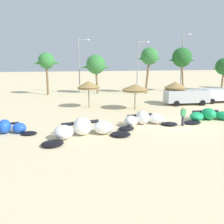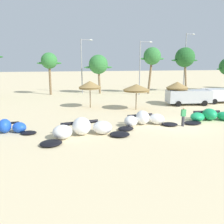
# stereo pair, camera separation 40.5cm
# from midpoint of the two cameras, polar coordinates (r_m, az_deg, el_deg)

# --- Properties ---
(ground_plane) EXTENTS (260.00, 260.00, 0.00)m
(ground_plane) POSITION_cam_midpoint_polar(r_m,az_deg,el_deg) (20.56, 15.49, -3.02)
(ground_plane) COLOR beige
(kite_far_left) EXTENTS (4.76, 2.33, 1.05)m
(kite_far_left) POSITION_cam_midpoint_polar(r_m,az_deg,el_deg) (18.95, -25.41, -3.77)
(kite_far_left) COLOR black
(kite_far_left) RESTS_ON ground
(kite_left) EXTENTS (6.58, 3.50, 1.30)m
(kite_left) POSITION_cam_midpoint_polar(r_m,az_deg,el_deg) (16.79, -7.55, -4.27)
(kite_left) COLOR black
(kite_left) RESTS_ON ground
(kite_left_of_center) EXTENTS (5.58, 2.78, 1.20)m
(kite_left_of_center) POSITION_cam_midpoint_polar(r_m,az_deg,el_deg) (19.78, 7.27, -1.89)
(kite_left_of_center) COLOR black
(kite_left_of_center) RESTS_ON ground
(kite_center) EXTENTS (6.24, 3.30, 1.05)m
(kite_center) POSITION_cam_midpoint_polar(r_m,az_deg,el_deg) (23.05, 22.46, -0.88)
(kite_center) COLOR black
(kite_center) RESTS_ON ground
(beach_umbrella_near_van) EXTENTS (2.66, 2.66, 3.12)m
(beach_umbrella_near_van) POSITION_cam_midpoint_polar(r_m,az_deg,el_deg) (27.19, -6.18, 6.62)
(beach_umbrella_near_van) COLOR brown
(beach_umbrella_near_van) RESTS_ON ground
(beach_umbrella_middle) EXTENTS (3.00, 3.00, 2.87)m
(beach_umbrella_middle) POSITION_cam_midpoint_polar(r_m,az_deg,el_deg) (26.01, 5.25, 5.95)
(beach_umbrella_middle) COLOR brown
(beach_umbrella_middle) RESTS_ON ground
(beach_umbrella_near_palms) EXTENTS (2.75, 2.75, 2.86)m
(beach_umbrella_near_palms) POSITION_cam_midpoint_polar(r_m,az_deg,el_deg) (30.37, 14.88, 6.33)
(beach_umbrella_near_palms) COLOR brown
(beach_umbrella_near_palms) RESTS_ON ground
(parked_van) EXTENTS (5.13, 2.46, 1.84)m
(parked_van) POSITION_cam_midpoint_polar(r_m,az_deg,el_deg) (33.80, 24.17, 3.99)
(parked_van) COLOR silver
(parked_van) RESTS_ON ground
(parked_car_second) EXTENTS (5.58, 2.69, 1.84)m
(parked_car_second) POSITION_cam_midpoint_polar(r_m,az_deg,el_deg) (30.51, 17.21, 3.76)
(parked_car_second) COLOR #B2B7BC
(parked_car_second) RESTS_ON ground
(person_near_kites) EXTENTS (0.36, 0.24, 1.62)m
(person_near_kites) POSITION_cam_midpoint_polar(r_m,az_deg,el_deg) (20.13, 16.45, -0.99)
(person_near_kites) COLOR #383842
(person_near_kites) RESTS_ON ground
(palm_left) EXTENTS (3.89, 2.59, 6.79)m
(palm_left) POSITION_cam_midpoint_polar(r_m,az_deg,el_deg) (39.58, -16.04, 11.82)
(palm_left) COLOR brown
(palm_left) RESTS_ON ground
(palm_left_of_gap) EXTENTS (4.81, 3.21, 6.51)m
(palm_left_of_gap) POSITION_cam_midpoint_polar(r_m,az_deg,el_deg) (39.85, -4.28, 11.47)
(palm_left_of_gap) COLOR #7F6647
(palm_left_of_gap) RESTS_ON ground
(palm_center_left) EXTENTS (4.35, 2.90, 7.71)m
(palm_center_left) POSITION_cam_midpoint_polar(r_m,az_deg,el_deg) (40.48, 8.87, 13.22)
(palm_center_left) COLOR brown
(palm_center_left) RESTS_ON ground
(palm_center_right) EXTENTS (5.16, 3.44, 7.83)m
(palm_center_right) POSITION_cam_midpoint_polar(r_m,az_deg,el_deg) (44.20, 16.47, 12.62)
(palm_center_right) COLOR #7F6647
(palm_center_right) RESTS_ON ground
(palm_right_of_gap) EXTENTS (4.67, 3.12, 6.07)m
(palm_right_of_gap) POSITION_cam_midpoint_polar(r_m,az_deg,el_deg) (48.49, 25.53, 9.98)
(palm_right_of_gap) COLOR #7F6647
(palm_right_of_gap) RESTS_ON ground
(lamppost_west_center) EXTENTS (2.04, 0.24, 9.07)m
(lamppost_west_center) POSITION_cam_midpoint_polar(r_m,az_deg,el_deg) (40.49, -8.13, 11.75)
(lamppost_west_center) COLOR gray
(lamppost_west_center) RESTS_ON ground
(lamppost_east_center) EXTENTS (2.12, 0.24, 8.58)m
(lamppost_east_center) POSITION_cam_midpoint_polar(r_m,az_deg,el_deg) (38.76, 6.22, 11.44)
(lamppost_east_center) COLOR gray
(lamppost_east_center) RESTS_ON ground
(lamppost_east) EXTENTS (1.77, 0.24, 10.42)m
(lamppost_east) POSITION_cam_midpoint_polar(r_m,az_deg,el_deg) (46.18, 16.62, 12.21)
(lamppost_east) COLOR gray
(lamppost_east) RESTS_ON ground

